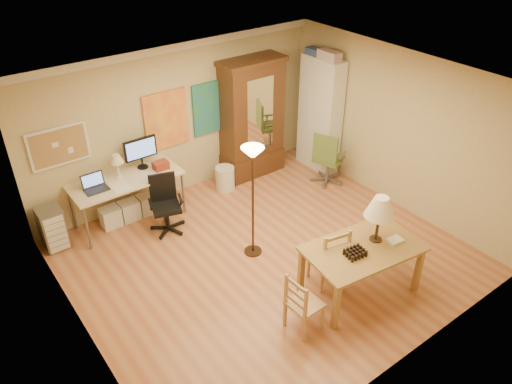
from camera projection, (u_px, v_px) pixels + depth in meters
floor at (266, 256)px, 7.64m from camera, size 5.50×5.50×0.00m
crown_molding at (173, 47)px, 7.90m from camera, size 5.50×0.08×0.12m
corkboard at (59, 146)px, 7.48m from camera, size 0.90×0.04×0.62m
art_panel_left at (166, 120)px, 8.42m from camera, size 0.80×0.04×1.00m
art_panel_right at (211, 108)px, 8.87m from camera, size 0.75×0.04×0.95m
dining_table at (369, 236)px, 6.57m from camera, size 1.64×1.11×1.45m
ladder_chair_back at (329, 257)px, 6.93m from camera, size 0.52×0.50×0.95m
ladder_chair_left at (303, 305)px, 6.21m from camera, size 0.40×0.42×0.86m
torchiere_lamp at (253, 170)px, 6.96m from camera, size 0.33×0.33×1.81m
computer_desk at (129, 194)px, 8.23m from camera, size 1.78×0.78×1.35m
office_chair_black at (167, 216)px, 8.11m from camera, size 0.59×0.59×0.96m
office_chair_green at (327, 169)px, 9.36m from camera, size 0.64×0.64×1.05m
drawer_cart at (52, 228)px, 7.68m from camera, size 0.35×0.42×0.70m
armoire at (252, 126)px, 9.33m from camera, size 1.23×0.58×2.26m
bookshelf at (320, 115)px, 9.46m from camera, size 0.33×0.88×2.21m
wastebin at (225, 178)px, 9.19m from camera, size 0.36×0.36×0.45m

